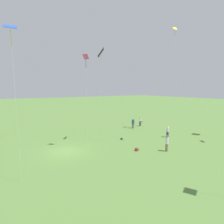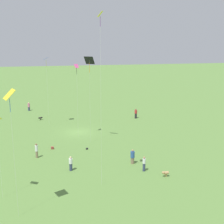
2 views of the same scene
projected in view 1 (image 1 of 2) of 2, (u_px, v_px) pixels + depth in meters
name	position (u px, v px, depth m)	size (l,w,h in m)	color
ground_plane	(66.00, 151.00, 19.55)	(240.00, 240.00, 0.00)	#5B843D
person_0	(140.00, 121.00, 32.67)	(0.42, 0.42, 1.70)	#333D5B
person_1	(167.00, 143.00, 19.47)	(0.41, 0.41, 1.83)	#847056
person_4	(133.00, 123.00, 30.89)	(0.65, 0.65, 1.74)	#847056
person_5	(168.00, 132.00, 25.13)	(0.54, 0.54, 1.65)	#333D5B
kite_0	(174.00, 38.00, 27.69)	(0.74, 0.60, 16.63)	yellow
kite_3	(11.00, 34.00, 11.87)	(0.93, 0.86, 11.35)	blue
kite_5	(86.00, 63.00, 19.39)	(0.68, 0.75, 10.75)	#E54C99
kite_6	(101.00, 55.00, 21.86)	(1.30, 1.48, 11.96)	black
dog_0	(141.00, 121.00, 35.19)	(0.34, 0.72, 0.62)	tan
picnic_bag_0	(122.00, 139.00, 24.04)	(0.31, 0.32, 0.21)	#262628
picnic_bag_1	(137.00, 149.00, 19.72)	(0.37, 0.38, 0.31)	#933833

